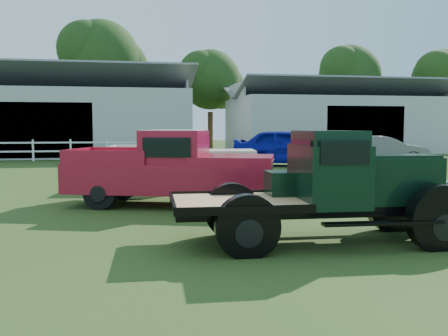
{
  "coord_description": "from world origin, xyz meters",
  "views": [
    {
      "loc": [
        -1.71,
        -8.97,
        1.91
      ],
      "look_at": [
        0.2,
        1.2,
        1.05
      ],
      "focal_mm": 40.0,
      "sensor_mm": 36.0,
      "label": 1
    }
  ],
  "objects": [
    {
      "name": "ground",
      "position": [
        0.0,
        0.0,
        0.0
      ],
      "size": [
        120.0,
        120.0,
        0.0
      ],
      "primitive_type": "plane",
      "color": "#25380E"
    },
    {
      "name": "shed_left",
      "position": [
        -7.0,
        26.0,
        2.8
      ],
      "size": [
        18.8,
        10.2,
        5.6
      ],
      "primitive_type": null,
      "color": "#A4A4A4",
      "rests_on": "ground"
    },
    {
      "name": "shed_right",
      "position": [
        14.0,
        27.0,
        2.6
      ],
      "size": [
        16.8,
        9.2,
        5.2
      ],
      "primitive_type": null,
      "color": "#A4A4A4",
      "rests_on": "ground"
    },
    {
      "name": "fence_rail",
      "position": [
        -8.0,
        20.0,
        0.6
      ],
      "size": [
        14.2,
        0.16,
        1.2
      ],
      "primitive_type": null,
      "color": "white",
      "rests_on": "ground"
    },
    {
      "name": "tree_b",
      "position": [
        -4.0,
        34.0,
        5.75
      ],
      "size": [
        6.9,
        6.9,
        11.5
      ],
      "primitive_type": null,
      "color": "#143B0C",
      "rests_on": "ground"
    },
    {
      "name": "tree_c",
      "position": [
        5.0,
        33.0,
        4.5
      ],
      "size": [
        5.4,
        5.4,
        9.0
      ],
      "primitive_type": null,
      "color": "#143B0C",
      "rests_on": "ground"
    },
    {
      "name": "tree_d",
      "position": [
        18.0,
        34.0,
        5.0
      ],
      "size": [
        6.0,
        6.0,
        10.0
      ],
      "primitive_type": null,
      "color": "#143B0C",
      "rests_on": "ground"
    },
    {
      "name": "tree_e",
      "position": [
        26.0,
        32.0,
        4.75
      ],
      "size": [
        5.7,
        5.7,
        9.5
      ],
      "primitive_type": null,
      "color": "#143B0C",
      "rests_on": "ground"
    },
    {
      "name": "vintage_flatbed",
      "position": [
        1.37,
        -1.3,
        0.92
      ],
      "size": [
        4.74,
        2.05,
        1.85
      ],
      "primitive_type": null,
      "rotation": [
        0.0,
        0.0,
        -0.04
      ],
      "color": "black",
      "rests_on": "ground"
    },
    {
      "name": "red_pickup",
      "position": [
        -0.75,
        3.06,
        0.93
      ],
      "size": [
        5.44,
        3.44,
        1.85
      ],
      "primitive_type": null,
      "rotation": [
        0.0,
        0.0,
        -0.32
      ],
      "color": "maroon",
      "rests_on": "ground"
    },
    {
      "name": "white_pickup",
      "position": [
        -0.1,
        6.65,
        0.86
      ],
      "size": [
        4.91,
        2.46,
        1.73
      ],
      "primitive_type": null,
      "rotation": [
        0.0,
        0.0,
        -0.14
      ],
      "color": "#BBB7A8",
      "rests_on": "ground"
    },
    {
      "name": "misc_car_blue",
      "position": [
        5.82,
        14.24,
        0.9
      ],
      "size": [
        5.71,
        4.16,
        1.81
      ],
      "primitive_type": "imported",
      "rotation": [
        0.0,
        0.0,
        1.14
      ],
      "color": "#09108E",
      "rests_on": "ground"
    },
    {
      "name": "misc_car_grey",
      "position": [
        10.95,
        14.36,
        0.72
      ],
      "size": [
        4.59,
        2.66,
        1.43
      ],
      "primitive_type": "imported",
      "rotation": [
        0.0,
        0.0,
        1.29
      ],
      "color": "#5E5E60",
      "rests_on": "ground"
    }
  ]
}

